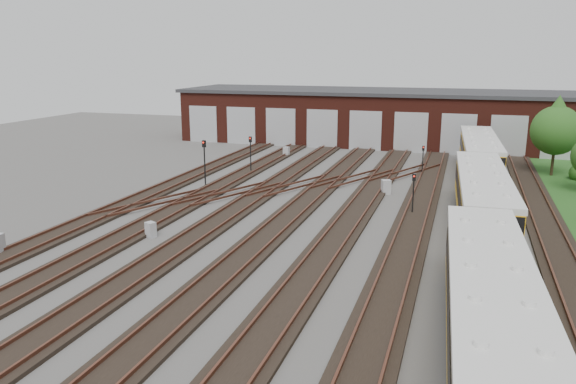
% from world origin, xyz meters
% --- Properties ---
extents(ground, '(120.00, 120.00, 0.00)m').
position_xyz_m(ground, '(0.00, 0.00, 0.00)').
color(ground, '#4B4846').
rests_on(ground, ground).
extents(track_network, '(30.40, 70.00, 0.33)m').
position_xyz_m(track_network, '(-0.17, 0.59, 0.11)').
color(track_network, black).
rests_on(track_network, ground).
extents(maintenance_shed, '(51.00, 12.50, 6.35)m').
position_xyz_m(maintenance_shed, '(-0.01, 39.97, 3.20)').
color(maintenance_shed, '#4B1A12').
rests_on(maintenance_shed, ground).
extents(metro_train, '(3.54, 47.91, 3.27)m').
position_xyz_m(metro_train, '(10.00, 6.58, 2.00)').
color(metro_train, black).
rests_on(metro_train, ground).
extents(signal_mast_0, '(0.30, 0.28, 3.82)m').
position_xyz_m(signal_mast_0, '(-11.25, 12.21, 2.43)').
color(signal_mast_0, black).
rests_on(signal_mast_0, ground).
extents(signal_mast_1, '(0.27, 0.25, 3.30)m').
position_xyz_m(signal_mast_1, '(-9.80, 18.68, 2.10)').
color(signal_mast_1, black).
rests_on(signal_mast_1, ground).
extents(signal_mast_2, '(0.24, 0.22, 2.81)m').
position_xyz_m(signal_mast_2, '(5.70, 8.99, 1.80)').
color(signal_mast_2, black).
rests_on(signal_mast_2, ground).
extents(signal_mast_3, '(0.22, 0.21, 2.69)m').
position_xyz_m(signal_mast_3, '(5.29, 21.96, 1.72)').
color(signal_mast_3, black).
rests_on(signal_mast_3, ground).
extents(relay_cabinet_1, '(0.64, 0.55, 0.99)m').
position_xyz_m(relay_cabinet_1, '(-9.24, 27.59, 0.50)').
color(relay_cabinet_1, '#A9ABAE').
rests_on(relay_cabinet_1, ground).
extents(relay_cabinet_2, '(0.70, 0.65, 0.93)m').
position_xyz_m(relay_cabinet_2, '(-8.59, -0.63, 0.46)').
color(relay_cabinet_2, '#A9ABAE').
rests_on(relay_cabinet_2, ground).
extents(relay_cabinet_3, '(0.84, 0.78, 1.11)m').
position_xyz_m(relay_cabinet_3, '(3.18, 14.22, 0.56)').
color(relay_cabinet_3, '#A9ABAE').
rests_on(relay_cabinet_3, ground).
extents(relay_cabinet_4, '(0.72, 0.66, 0.99)m').
position_xyz_m(relay_cabinet_4, '(11.90, 4.49, 0.50)').
color(relay_cabinet_4, '#A9ABAE').
rests_on(relay_cabinet_4, ground).
extents(tree_0, '(4.31, 4.31, 7.14)m').
position_xyz_m(tree_0, '(16.28, 25.37, 4.59)').
color(tree_0, '#302415').
rests_on(tree_0, ground).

